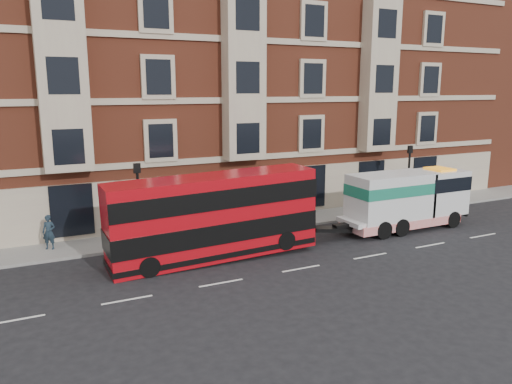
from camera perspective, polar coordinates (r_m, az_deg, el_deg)
ground at (r=23.48m, az=5.18°, el=-8.71°), size 120.00×120.00×0.00m
sidewalk at (r=29.80m, az=-2.29°, el=-4.05°), size 90.00×3.00×0.15m
victorian_terrace at (r=35.89m, az=-6.65°, el=14.68°), size 45.00×12.00×20.40m
lamp_post_west at (r=26.16m, az=-13.29°, el=-0.73°), size 0.35×0.15×4.35m
lamp_post_east at (r=34.72m, az=17.05°, el=2.10°), size 0.35×0.15×4.35m
double_decker_bus at (r=24.16m, az=-4.90°, el=-2.68°), size 10.21×2.34×4.13m
tow_truck at (r=30.57m, az=16.68°, el=-0.80°), size 8.17×2.42×3.41m
pedestrian at (r=27.47m, az=-22.59°, el=-4.26°), size 0.77×0.66×1.78m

